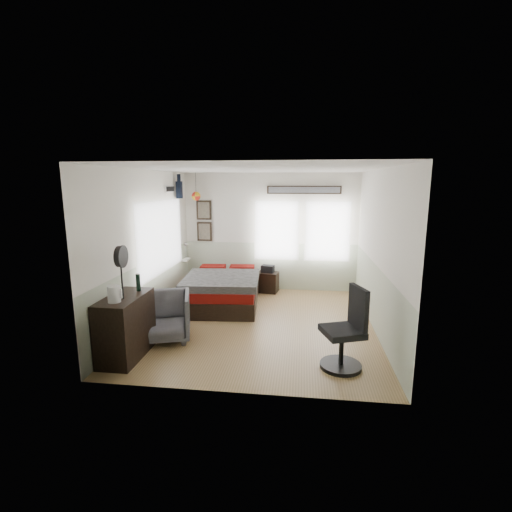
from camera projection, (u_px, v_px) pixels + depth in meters
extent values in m
cube|color=olive|center=(259.00, 324.00, 6.63)|extent=(4.00, 4.50, 0.01)
cube|color=white|center=(270.00, 232.00, 8.56)|extent=(4.00, 0.02, 2.70)
cube|color=white|center=(236.00, 284.00, 4.17)|extent=(4.00, 0.02, 2.70)
cube|color=white|center=(148.00, 247.00, 6.61)|extent=(0.02, 4.50, 2.70)
cube|color=white|center=(379.00, 252.00, 6.12)|extent=(0.02, 4.50, 2.70)
cube|color=white|center=(259.00, 169.00, 6.10)|extent=(4.00, 4.50, 0.02)
cube|color=beige|center=(270.00, 266.00, 8.70)|extent=(4.00, 0.01, 1.10)
cube|color=beige|center=(151.00, 290.00, 6.76)|extent=(0.01, 4.50, 1.10)
cube|color=beige|center=(375.00, 298.00, 6.28)|extent=(0.01, 4.50, 1.10)
cube|color=silver|center=(161.00, 237.00, 7.12)|extent=(0.03, 2.20, 1.35)
cube|color=silver|center=(277.00, 230.00, 8.49)|extent=(0.95, 0.03, 1.30)
cube|color=silver|center=(327.00, 231.00, 8.35)|extent=(0.95, 0.03, 1.30)
cube|color=black|center=(204.00, 231.00, 8.71)|extent=(0.35, 0.03, 0.45)
cube|color=black|center=(204.00, 210.00, 8.61)|extent=(0.35, 0.03, 0.45)
cube|color=#7F7259|center=(204.00, 232.00, 8.69)|extent=(0.27, 0.01, 0.37)
cube|color=#7F7259|center=(204.00, 210.00, 8.60)|extent=(0.27, 0.01, 0.37)
cube|color=black|center=(304.00, 190.00, 8.24)|extent=(1.65, 0.03, 0.18)
cube|color=gray|center=(304.00, 190.00, 8.23)|extent=(1.58, 0.01, 0.13)
cube|color=white|center=(170.00, 189.00, 7.53)|extent=(0.02, 0.48, 0.14)
sphere|color=red|center=(196.00, 196.00, 8.30)|extent=(0.20, 0.20, 0.20)
cube|color=black|center=(223.00, 297.00, 7.66)|extent=(1.55, 2.10, 0.32)
cube|color=#7F0704|center=(223.00, 285.00, 7.62)|extent=(1.51, 2.06, 0.18)
cube|color=slate|center=(221.00, 280.00, 7.37)|extent=(1.57, 1.56, 0.14)
cube|color=#7F0704|center=(216.00, 268.00, 8.40)|extent=(0.57, 0.38, 0.14)
cube|color=#7F0704|center=(245.00, 269.00, 8.32)|extent=(0.57, 0.38, 0.14)
cube|color=black|center=(126.00, 327.00, 5.29)|extent=(0.48, 1.00, 0.90)
imported|color=slate|center=(164.00, 317.00, 5.90)|extent=(1.01, 1.03, 0.76)
cube|color=black|center=(268.00, 282.00, 8.52)|extent=(0.51, 0.43, 0.46)
cylinder|color=black|center=(341.00, 366.00, 5.03)|extent=(0.56, 0.56, 0.05)
cylinder|color=black|center=(341.00, 349.00, 4.99)|extent=(0.06, 0.06, 0.43)
cube|color=black|center=(342.00, 332.00, 4.94)|extent=(0.64, 0.64, 0.09)
cube|color=black|center=(358.00, 307.00, 4.92)|extent=(0.21, 0.45, 0.56)
cylinder|color=silver|center=(114.00, 294.00, 4.94)|extent=(0.17, 0.17, 0.22)
cube|color=silver|center=(121.00, 293.00, 4.92)|extent=(0.02, 0.02, 0.13)
cylinder|color=black|center=(138.00, 282.00, 5.46)|extent=(0.06, 0.06, 0.26)
cylinder|color=black|center=(122.00, 279.00, 5.04)|extent=(0.02, 0.02, 0.58)
cylinder|color=black|center=(120.00, 256.00, 4.98)|extent=(0.07, 0.29, 0.29)
cylinder|color=black|center=(123.00, 257.00, 4.98)|extent=(0.03, 0.31, 0.31)
cube|color=black|center=(268.00, 269.00, 8.46)|extent=(0.31, 0.24, 0.17)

